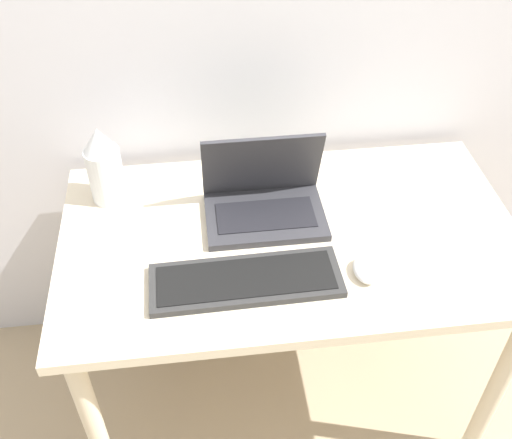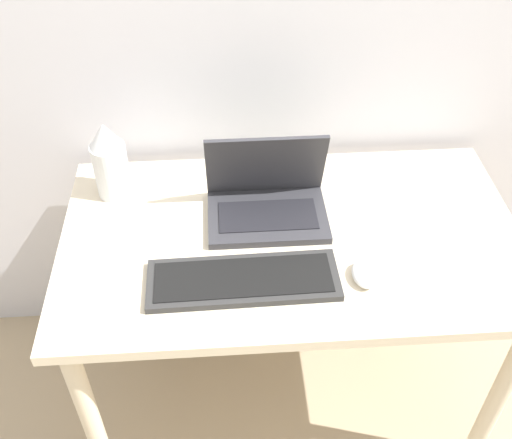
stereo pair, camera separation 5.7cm
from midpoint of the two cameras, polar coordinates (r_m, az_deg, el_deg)
The scene contains 5 objects.
desk at distance 1.62m, azimuth 4.31°, elevation -3.90°, with size 1.19×0.68×0.73m.
laptop at distance 1.58m, azimuth 2.07°, elevation 2.03°, with size 0.31×0.22×0.23m.
keyboard at distance 1.42m, azimuth -0.06°, elevation -5.80°, with size 0.46×0.16×0.02m.
mouse at distance 1.45m, azimuth 11.41°, elevation -5.12°, with size 0.06×0.09×0.03m.
vase at distance 1.64m, azimuth -12.80°, elevation 5.47°, with size 0.09×0.09×0.22m.
Camera 2 is at (-0.17, -0.77, 1.80)m, focal length 42.00 mm.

